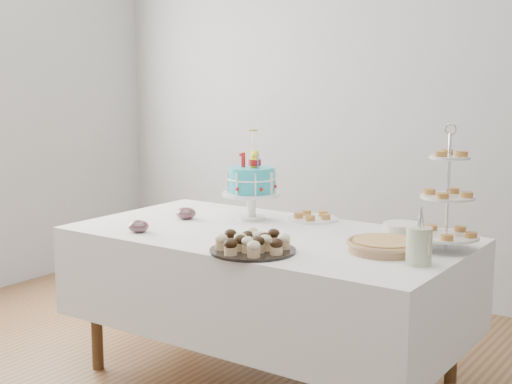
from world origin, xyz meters
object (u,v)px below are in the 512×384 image
Objects in this scene: birthday_cake at (251,195)px; tiered_stand at (448,198)px; cupcake_tray at (253,243)px; plate_stack at (402,231)px; jam_bowl_a at (139,227)px; jam_bowl_b at (186,214)px; pastry_plate at (313,217)px; utensil_pitcher at (419,245)px; pie at (385,245)px; table at (266,278)px.

birthday_cake is 0.86× the size of tiered_stand.
plate_stack is (0.42, 0.62, -0.01)m from cupcake_tray.
jam_bowl_a is 0.38m from jam_bowl_b.
cupcake_tray is 0.77m from pastry_plate.
utensil_pitcher is at bearing -89.95° from tiered_stand.
birthday_cake is 0.72m from cupcake_tray.
cupcake_tray is at bearing -79.55° from pastry_plate.
plate_stack is at bearing 98.61° from pie.
pastry_plate is at bearing 164.15° from tiered_stand.
tiered_stand is at bearing 11.42° from table.
plate_stack is 1.27m from jam_bowl_a.
table is 3.45× the size of tiered_stand.
cupcake_tray is at bearing -144.64° from pie.
jam_bowl_a is at bearing -114.79° from birthday_cake.
pastry_plate is at bearing 168.07° from utensil_pitcher.
jam_bowl_a is (-0.27, -0.58, -0.10)m from birthday_cake.
jam_bowl_b is at bearing 177.22° from pie.
table is 0.47m from pastry_plate.
jam_bowl_b is (-0.71, 0.39, -0.01)m from cupcake_tray.
birthday_cake reaches higher than pie.
birthday_cake is 2.61× the size of plate_stack.
jam_bowl_b is at bearing -165.60° from utensil_pitcher.
birthday_cake is at bearing 176.86° from tiered_stand.
tiered_stand reaches higher than cupcake_tray.
birthday_cake is at bearing 33.23° from jam_bowl_b.
cupcake_tray reaches higher than jam_bowl_b.
tiered_stand is 3.04× the size of plate_stack.
tiered_stand is 2.11× the size of pastry_plate.
birthday_cake reaches higher than plate_stack.
pastry_plate is 2.48× the size of jam_bowl_b.
table is at bearing -3.92° from jam_bowl_b.
jam_bowl_a reaches higher than table.
pie reaches higher than table.
birthday_cake is 1.27× the size of cupcake_tray.
birthday_cake is 0.93m from pie.
cupcake_tray is 0.68× the size of tiered_stand.
utensil_pitcher is at bearing 17.56° from cupcake_tray.
utensil_pitcher is (1.38, -0.18, 0.05)m from jam_bowl_b.
jam_bowl_b is 1.40m from utensil_pitcher.
plate_stack is at bearing 29.05° from jam_bowl_a.
jam_bowl_a reaches higher than pie.
plate_stack is (0.84, 0.04, -0.09)m from birthday_cake.
jam_bowl_a is (-1.36, -0.52, -0.20)m from tiered_stand.
birthday_cake reaches higher than jam_bowl_b.
utensil_pitcher is (0.84, -0.14, 0.31)m from table.
table is at bearing -94.08° from pastry_plate.
jam_bowl_b reaches higher than pie.
pastry_plate reaches higher than table.
table is 5.72× the size of pie.
jam_bowl_a is at bearing -159.26° from tiered_stand.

